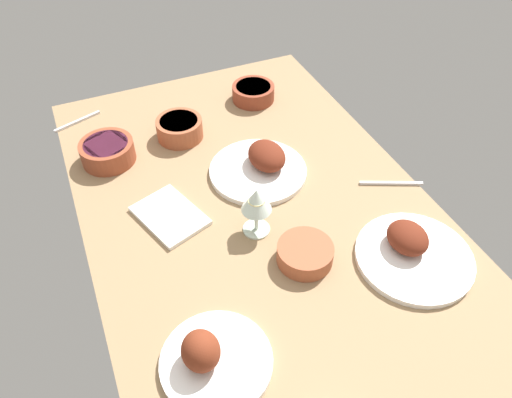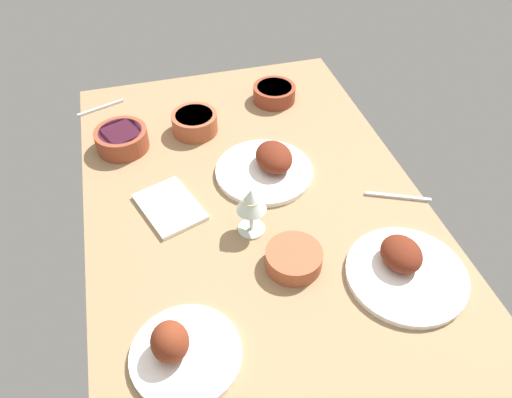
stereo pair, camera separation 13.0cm
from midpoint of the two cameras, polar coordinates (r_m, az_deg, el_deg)
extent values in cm
cube|color=#937551|center=(132.62, 2.80, -1.37)|extent=(140.00, 90.00, 4.00)
cylinder|color=white|center=(122.15, 20.13, -8.48)|extent=(28.23, 28.23, 1.60)
ellipsoid|color=#602314|center=(120.83, 19.64, -6.22)|extent=(10.85, 9.43, 6.31)
cylinder|color=white|center=(104.53, -4.53, -17.91)|extent=(22.99, 22.99, 1.60)
ellipsoid|color=maroon|center=(100.82, -6.30, -16.49)|extent=(8.46, 7.72, 8.41)
cylinder|color=white|center=(139.78, 3.61, 3.11)|extent=(27.87, 27.87, 1.60)
ellipsoid|color=#602314|center=(138.71, 4.80, 4.78)|extent=(12.96, 10.20, 6.80)
cylinder|color=#A35133|center=(154.50, -4.78, 8.77)|extent=(14.19, 14.19, 6.21)
cylinder|color=#9E3314|center=(153.00, -4.84, 9.56)|extent=(11.64, 11.64, 1.00)
cylinder|color=brown|center=(151.09, -13.06, 6.72)|extent=(15.65, 15.65, 6.27)
cylinder|color=#4C192D|center=(149.54, -13.23, 7.51)|extent=(12.83, 12.83, 1.00)
cylinder|color=#A35133|center=(116.85, 7.64, -7.08)|extent=(13.61, 13.61, 4.61)
cylinder|color=#D6BC70|center=(115.45, 7.73, -6.53)|extent=(11.16, 11.16, 1.00)
cylinder|color=brown|center=(169.22, 4.39, 12.14)|extent=(14.29, 14.29, 5.30)
cylinder|color=#DBCC7A|center=(168.07, 4.43, 12.75)|extent=(11.72, 11.72, 1.00)
cylinder|color=silver|center=(124.75, 2.44, -3.65)|extent=(7.00, 7.00, 0.50)
cylinder|color=silver|center=(121.98, 2.49, -2.48)|extent=(1.00, 1.00, 7.00)
cone|color=silver|center=(117.12, 2.59, -0.24)|extent=(7.60, 7.60, 6.50)
cylinder|color=beige|center=(118.15, 2.57, -0.73)|extent=(4.18, 4.18, 2.80)
cube|color=white|center=(130.56, -7.29, -1.06)|extent=(22.27, 18.92, 1.20)
cube|color=silver|center=(140.02, 18.83, 0.13)|extent=(8.05, 16.54, 0.80)
cube|color=silver|center=(171.73, -15.65, 10.15)|extent=(6.25, 15.44, 0.80)
camera|label=1|loc=(0.06, -87.13, 2.83)|focal=34.20mm
camera|label=2|loc=(0.06, 92.87, -2.83)|focal=34.20mm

